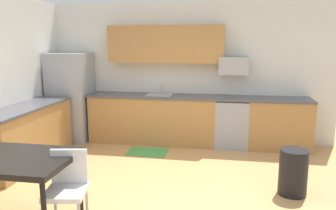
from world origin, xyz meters
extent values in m
plane|color=tan|center=(0.00, 0.00, 0.00)|extent=(12.00, 12.00, 0.00)
cube|color=silver|center=(0.00, 2.65, 1.35)|extent=(5.80, 0.10, 2.70)
cube|color=#AD7A42|center=(-0.53, 2.30, 0.45)|extent=(2.43, 0.60, 0.90)
cube|color=#AD7A42|center=(1.84, 2.30, 0.45)|extent=(1.12, 0.60, 0.90)
cube|color=#AD7A42|center=(-2.30, 0.80, 0.45)|extent=(0.60, 2.00, 0.90)
cube|color=#4C4C51|center=(0.00, 2.30, 0.92)|extent=(4.80, 0.64, 0.04)
cube|color=#4C4C51|center=(-2.30, 0.80, 0.92)|extent=(0.64, 2.00, 0.04)
cube|color=#AD7A42|center=(-0.30, 2.43, 1.90)|extent=(2.20, 0.34, 0.70)
cube|color=#9EA0A5|center=(-2.18, 2.22, 0.86)|extent=(0.76, 0.70, 1.73)
cube|color=#999BA0|center=(0.98, 2.30, 0.44)|extent=(0.60, 0.60, 0.88)
cube|color=black|center=(0.98, 2.30, 0.90)|extent=(0.60, 0.60, 0.03)
cube|color=#9EA0A5|center=(0.98, 2.40, 1.51)|extent=(0.54, 0.36, 0.32)
cube|color=#A5A8AD|center=(-0.39, 2.30, 0.88)|extent=(0.48, 0.40, 0.14)
cylinder|color=#B2B5BA|center=(-0.39, 2.48, 1.04)|extent=(0.02, 0.02, 0.24)
cube|color=black|center=(-1.38, -0.99, 0.75)|extent=(1.40, 0.90, 0.06)
cylinder|color=black|center=(-0.74, -0.60, 0.36)|extent=(0.05, 0.05, 0.72)
cube|color=white|center=(-0.70, -1.04, 0.45)|extent=(0.47, 0.47, 0.05)
cube|color=white|center=(-0.73, -0.86, 0.65)|extent=(0.38, 0.11, 0.40)
cylinder|color=#B2B2B7|center=(-0.90, -0.90, 0.21)|extent=(0.03, 0.03, 0.42)
cylinder|color=#B2B2B7|center=(-0.56, -0.84, 0.21)|extent=(0.03, 0.03, 0.42)
cylinder|color=black|center=(1.76, 0.33, 0.30)|extent=(0.36, 0.36, 0.60)
cube|color=#4CA54C|center=(-0.49, 1.65, 0.01)|extent=(0.70, 0.50, 0.01)
camera|label=1|loc=(0.90, -4.06, 1.98)|focal=36.63mm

